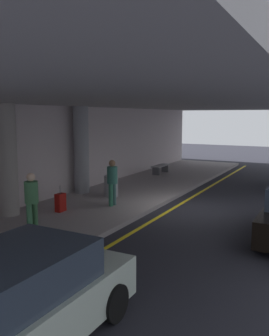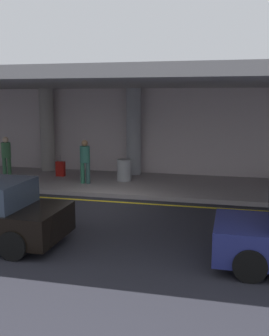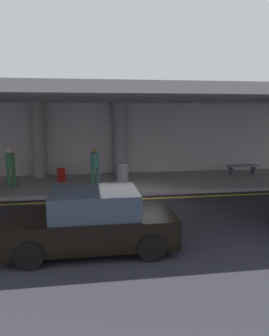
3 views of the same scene
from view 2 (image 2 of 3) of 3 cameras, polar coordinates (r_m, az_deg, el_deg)
The scene contains 11 objects.
ground_plane at distance 13.16m, azimuth -5.13°, elevation -5.21°, with size 60.00×60.00×0.00m, color #22222A.
sidewalk at distance 16.03m, azimuth -1.55°, elevation -2.17°, with size 26.00×4.20×0.15m, color gray.
lane_stripe_yellow at distance 13.64m, azimuth -4.42°, elevation -4.64°, with size 26.00×0.14×0.01m, color yellow.
support_column_left_mid at distance 18.72m, azimuth -12.13°, elevation 5.22°, with size 0.64×0.64×3.65m, color gray.
support_column_center at distance 17.36m, azimuth -0.11°, elevation 5.09°, with size 0.64×0.64×3.65m, color gray.
ceiling_overhang at distance 15.21m, azimuth -2.13°, elevation 11.87°, with size 28.00×13.20×0.30m, color #989595.
terminal_back_wall at distance 17.92m, azimuth 0.33°, elevation 5.00°, with size 26.00×0.30×3.80m, color #BAABAD.
traveler_with_luggage at distance 15.62m, azimuth -6.95°, elevation 1.31°, with size 0.38×0.38×1.68m.
person_waiting_for_ride at distance 17.59m, azimuth -17.53°, elevation 1.87°, with size 0.38×0.38×1.68m.
suitcase_upright_secondary at distance 17.35m, azimuth -10.33°, elevation -0.11°, with size 0.36×0.22×0.90m.
trash_bin_steel at distance 16.13m, azimuth -1.47°, elevation -0.29°, with size 0.56×0.56×0.85m, color gray.
Camera 2 is at (4.16, -12.02, 3.40)m, focal length 43.52 mm.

